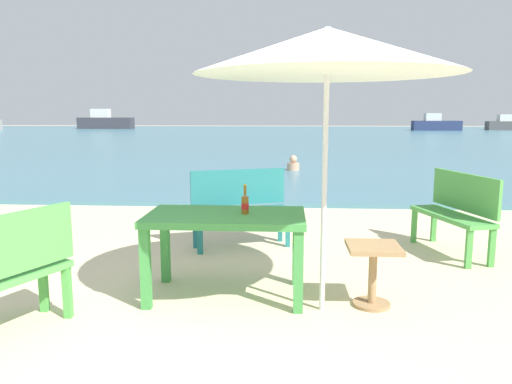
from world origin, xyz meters
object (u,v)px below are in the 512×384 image
at_px(side_table_wood, 373,266).
at_px(beer_bottle_amber, 245,203).
at_px(picnic_table_green, 226,226).
at_px(boat_barge, 508,124).
at_px(patio_umbrella, 327,51).
at_px(boat_tanker, 105,122).
at_px(swimmer_person, 293,164).
at_px(bench_green_right, 457,208).
at_px(bench_teal_center, 240,203).
at_px(boat_cargo_ship, 436,124).

bearing_deg(side_table_wood, beer_bottle_amber, 171.36).
bearing_deg(picnic_table_green, side_table_wood, -7.10).
bearing_deg(beer_bottle_amber, boat_barge, 64.08).
height_order(beer_bottle_amber, patio_umbrella, patio_umbrella).
bearing_deg(picnic_table_green, boat_tanker, 111.71).
xyz_separation_m(picnic_table_green, swimmer_person, (0.72, 9.26, -0.41)).
height_order(bench_green_right, swimmer_person, bench_green_right).
bearing_deg(bench_green_right, bench_teal_center, 176.21).
xyz_separation_m(patio_umbrella, bench_green_right, (1.68, 1.80, -1.58)).
distance_m(beer_bottle_amber, bench_green_right, 2.82).
xyz_separation_m(patio_umbrella, boat_cargo_ship, (12.99, 41.12, -1.49)).
bearing_deg(beer_bottle_amber, picnic_table_green, -177.05).
relative_size(bench_teal_center, bench_green_right, 1.00).
bearing_deg(bench_teal_center, side_table_wood, -54.82).
bearing_deg(bench_green_right, patio_umbrella, -133.12).
bearing_deg(swimmer_person, picnic_table_green, -94.47).
distance_m(picnic_table_green, bench_green_right, 2.95).
distance_m(patio_umbrella, boat_barge, 47.34).
distance_m(patio_umbrella, bench_green_right, 2.92).
bearing_deg(bench_green_right, boat_tanker, 115.27).
bearing_deg(bench_green_right, swimmer_person, 103.12).
xyz_separation_m(picnic_table_green, boat_cargo_ship, (13.83, 40.85, -0.02)).
height_order(side_table_wood, boat_tanker, boat_tanker).
relative_size(picnic_table_green, boat_cargo_ship, 0.33).
distance_m(patio_umbrella, swimmer_person, 9.71).
bearing_deg(bench_green_right, side_table_wood, -126.51).
relative_size(picnic_table_green, bench_teal_center, 1.12).
height_order(bench_teal_center, boat_barge, boat_barge).
distance_m(side_table_wood, boat_barge, 47.03).
distance_m(bench_green_right, boat_tanker, 46.80).
bearing_deg(boat_tanker, swimmer_person, -62.28).
height_order(patio_umbrella, boat_tanker, patio_umbrella).
relative_size(picnic_table_green, bench_green_right, 1.12).
xyz_separation_m(beer_bottle_amber, bench_teal_center, (-0.20, 1.69, -0.31)).
relative_size(beer_bottle_amber, bench_teal_center, 0.21).
relative_size(bench_green_right, boat_tanker, 0.23).
xyz_separation_m(beer_bottle_amber, swimmer_person, (0.55, 9.25, -0.61)).
bearing_deg(boat_barge, boat_tanker, 178.13).
xyz_separation_m(bench_green_right, boat_barge, (18.34, 41.07, 0.05)).
bearing_deg(picnic_table_green, swimmer_person, 85.53).
distance_m(boat_tanker, boat_cargo_ship, 31.43).
height_order(beer_bottle_amber, boat_tanker, boat_tanker).
bearing_deg(patio_umbrella, boat_cargo_ship, 72.47).
distance_m(side_table_wood, swimmer_person, 9.44).
xyz_separation_m(patio_umbrella, boat_barge, (20.02, 42.87, -1.53)).
relative_size(boat_tanker, boat_barge, 1.37).
height_order(boat_tanker, boat_barge, boat_tanker).
bearing_deg(beer_bottle_amber, patio_umbrella, -22.61).
relative_size(patio_umbrella, boat_tanker, 0.43).
xyz_separation_m(side_table_wood, bench_teal_center, (-1.31, 1.85, 0.19)).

